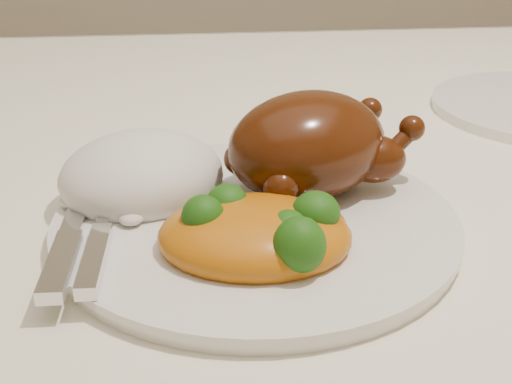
{
  "coord_description": "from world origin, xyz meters",
  "views": [
    {
      "loc": [
        -0.15,
        -0.61,
        1.02
      ],
      "look_at": [
        -0.11,
        -0.15,
        0.8
      ],
      "focal_mm": 50.0,
      "sensor_mm": 36.0,
      "label": 1
    }
  ],
  "objects": [
    {
      "name": "dinner_plate",
      "position": [
        -0.11,
        -0.15,
        0.77
      ],
      "size": [
        0.36,
        0.36,
        0.01
      ],
      "primitive_type": "cylinder",
      "rotation": [
        0.0,
        0.0,
        0.26
      ],
      "color": "white",
      "rests_on": "tablecloth"
    },
    {
      "name": "rice_mound",
      "position": [
        -0.19,
        -0.1,
        0.79
      ],
      "size": [
        0.17,
        0.16,
        0.07
      ],
      "rotation": [
        0.0,
        0.0,
        0.43
      ],
      "color": "white",
      "rests_on": "dinner_plate"
    },
    {
      "name": "tablecloth",
      "position": [
        0.0,
        0.0,
        0.74
      ],
      "size": [
        1.73,
        1.03,
        0.18
      ],
      "color": "white",
      "rests_on": "dining_table"
    },
    {
      "name": "dining_table",
      "position": [
        0.0,
        0.0,
        0.67
      ],
      "size": [
        1.6,
        0.9,
        0.76
      ],
      "color": "brown",
      "rests_on": "floor"
    },
    {
      "name": "roast_chicken",
      "position": [
        -0.06,
        -0.11,
        0.82
      ],
      "size": [
        0.17,
        0.14,
        0.08
      ],
      "rotation": [
        0.0,
        0.0,
        0.43
      ],
      "color": "#4B1C08",
      "rests_on": "dinner_plate"
    },
    {
      "name": "cutlery",
      "position": [
        -0.23,
        -0.18,
        0.79
      ],
      "size": [
        0.04,
        0.19,
        0.01
      ],
      "rotation": [
        0.0,
        0.0,
        -0.03
      ],
      "color": "silver",
      "rests_on": "dinner_plate"
    },
    {
      "name": "mac_and_cheese",
      "position": [
        -0.11,
        -0.19,
        0.79
      ],
      "size": [
        0.14,
        0.11,
        0.05
      ],
      "rotation": [
        0.0,
        0.0,
        -0.09
      ],
      "color": "orange",
      "rests_on": "dinner_plate"
    }
  ]
}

